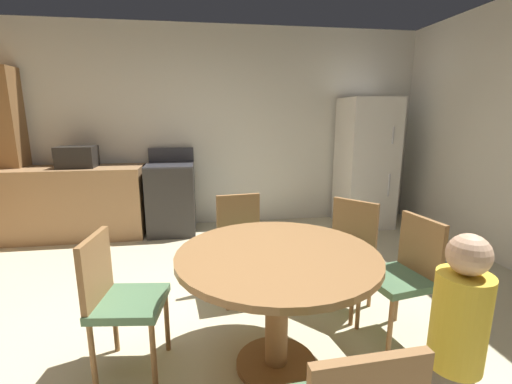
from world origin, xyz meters
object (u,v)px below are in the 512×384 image
at_px(dining_table, 277,277).
at_px(person_child, 455,348).
at_px(refrigerator, 366,163).
at_px(chair_west, 118,295).
at_px(microwave, 77,157).
at_px(chair_north, 241,239).
at_px(chair_east, 405,271).
at_px(chair_northeast, 347,248).
at_px(oven_range, 172,198).

xyz_separation_m(dining_table, person_child, (0.62, -0.71, -0.02)).
distance_m(refrigerator, chair_west, 3.77).
height_order(microwave, person_child, microwave).
height_order(refrigerator, chair_west, refrigerator).
bearing_deg(chair_north, refrigerator, 125.05).
distance_m(chair_east, chair_west, 1.87).
relative_size(chair_east, person_child, 0.80).
height_order(microwave, chair_northeast, microwave).
xyz_separation_m(dining_table, chair_east, (0.93, 0.16, -0.10)).
xyz_separation_m(oven_range, chair_west, (-0.10, -2.60, 0.03)).
distance_m(oven_range, dining_table, 2.85).
xyz_separation_m(chair_east, chair_north, (-1.04, 0.78, 0.00)).
distance_m(refrigerator, dining_table, 3.24).
height_order(oven_range, chair_west, oven_range).
bearing_deg(dining_table, refrigerator, 55.64).
bearing_deg(dining_table, person_child, -49.02).
xyz_separation_m(oven_range, microwave, (-1.11, -0.00, 0.56)).
bearing_deg(chair_west, oven_range, 94.89).
height_order(microwave, chair_west, microwave).
xyz_separation_m(chair_northeast, chair_north, (-0.82, 0.31, 0.00)).
bearing_deg(microwave, dining_table, -54.30).
height_order(microwave, chair_east, microwave).
xyz_separation_m(microwave, chair_north, (1.84, -1.77, -0.53)).
xyz_separation_m(oven_range, chair_north, (0.73, -1.78, 0.03)).
xyz_separation_m(oven_range, chair_northeast, (1.55, -2.09, 0.03)).
relative_size(dining_table, chair_northeast, 1.37).
distance_m(chair_east, person_child, 0.93).
xyz_separation_m(refrigerator, person_child, (-1.20, -3.38, -0.30)).
height_order(chair_east, chair_north, same).
height_order(oven_range, person_child, oven_range).
relative_size(oven_range, chair_west, 1.26).
height_order(chair_west, chair_north, same).
height_order(refrigerator, person_child, refrigerator).
xyz_separation_m(oven_range, person_child, (1.46, -3.43, 0.11)).
xyz_separation_m(microwave, chair_west, (1.01, -2.60, -0.53)).
bearing_deg(refrigerator, microwave, 179.24).
relative_size(dining_table, chair_north, 1.37).
bearing_deg(chair_northeast, oven_range, -94.88).
bearing_deg(person_child, chair_northeast, -44.82).
xyz_separation_m(oven_range, refrigerator, (2.66, -0.05, 0.41)).
distance_m(oven_range, microwave, 1.25).
distance_m(chair_northeast, chair_north, 0.88).
bearing_deg(person_child, microwave, -4.12).
height_order(refrigerator, chair_northeast, refrigerator).
height_order(oven_range, dining_table, oven_range).
relative_size(refrigerator, dining_table, 1.48).
xyz_separation_m(chair_east, chair_northeast, (-0.22, 0.46, 0.00)).
xyz_separation_m(dining_table, chair_northeast, (0.71, 0.63, -0.10)).
distance_m(dining_table, chair_west, 0.95).
height_order(dining_table, person_child, person_child).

